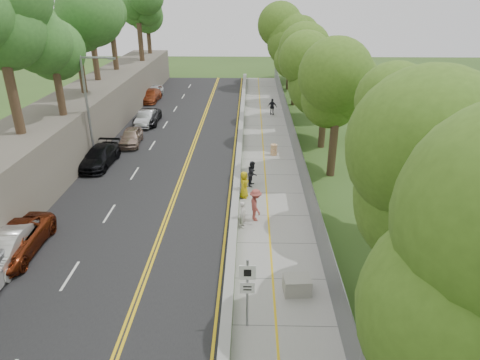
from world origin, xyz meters
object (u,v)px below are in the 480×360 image
object	(u,v)px
person_far	(272,107)
car_2	(13,241)
concrete_block	(297,285)
car_1	(3,250)
construction_barrel	(274,150)
painter_0	(244,185)
streetlight	(90,103)
signpost	(247,286)

from	to	relation	value
person_far	car_2	bearing A→B (deg)	79.02
concrete_block	car_1	size ratio (longest dim) A/B	0.24
construction_barrel	person_far	bearing A→B (deg)	88.14
construction_barrel	painter_0	world-z (taller)	painter_0
streetlight	signpost	size ratio (longest dim) A/B	2.58
streetlight	person_far	xyz separation A→B (m)	(13.85, 13.86, -3.74)
car_1	car_2	size ratio (longest dim) A/B	0.90
car_2	concrete_block	bearing A→B (deg)	-12.18
streetlight	person_far	bearing A→B (deg)	45.02
construction_barrel	person_far	xyz separation A→B (m)	(0.39, 11.86, 0.42)
streetlight	painter_0	xyz separation A→B (m)	(11.21, -5.66, -3.71)
concrete_block	person_far	bearing A→B (deg)	89.63
signpost	car_1	size ratio (longest dim) A/B	0.65
signpost	person_far	distance (m)	30.98
painter_0	person_far	bearing A→B (deg)	6.01
construction_barrel	car_2	bearing A→B (deg)	-133.60
streetlight	construction_barrel	size ratio (longest dim) A/B	9.27
painter_0	car_1	bearing A→B (deg)	137.22
concrete_block	streetlight	bearing A→B (deg)	132.46
streetlight	signpost	world-z (taller)	streetlight
concrete_block	car_2	size ratio (longest dim) A/B	0.22
signpost	construction_barrel	world-z (taller)	signpost
streetlight	construction_barrel	xyz separation A→B (m)	(13.46, 2.00, -4.16)
construction_barrel	streetlight	bearing A→B (deg)	-171.55
signpost	car_2	xyz separation A→B (m)	(-11.65, 4.73, -1.18)
painter_0	person_far	xyz separation A→B (m)	(2.64, 19.52, -0.03)
concrete_block	car_2	bearing A→B (deg)	169.12
construction_barrel	concrete_block	bearing A→B (deg)	-89.32
streetlight	car_1	size ratio (longest dim) A/B	1.68
painter_0	streetlight	bearing A→B (deg)	76.91
car_1	painter_0	bearing A→B (deg)	30.73
car_1	person_far	bearing A→B (deg)	59.86
concrete_block	car_2	distance (m)	14.06
streetlight	person_far	distance (m)	19.95
person_far	painter_0	bearing A→B (deg)	99.48
car_1	person_far	xyz separation A→B (m)	(13.99, 27.04, 0.07)
streetlight	concrete_block	size ratio (longest dim) A/B	6.90
car_2	signpost	bearing A→B (deg)	-23.42
construction_barrel	person_far	world-z (taller)	person_far
signpost	car_1	distance (m)	12.32
streetlight	car_2	size ratio (longest dim) A/B	1.50
construction_barrel	car_2	size ratio (longest dim) A/B	0.16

